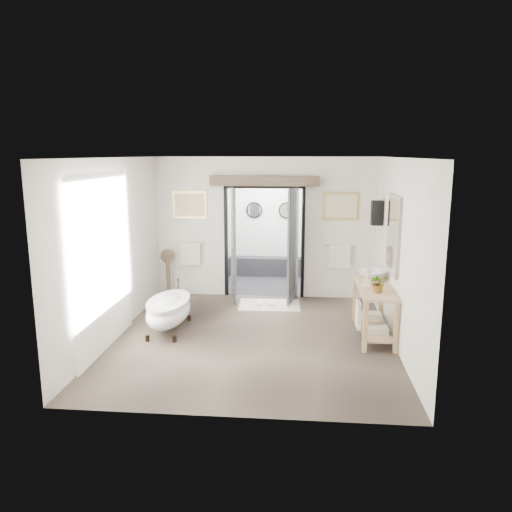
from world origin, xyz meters
name	(u,v)px	position (x,y,z in m)	size (l,w,h in m)	color
ground_plane	(253,338)	(0.00, 0.00, 0.00)	(5.00, 5.00, 0.00)	brown
room_shell	(249,227)	(-0.04, -0.12, 1.86)	(4.52, 5.02, 2.91)	silver
shower_room	(269,242)	(0.00, 3.99, 0.91)	(2.22, 2.01, 2.51)	black
back_wall_dressing	(264,224)	(0.00, 2.32, 1.56)	(3.82, 0.80, 2.52)	black
clawfoot_tub	(169,310)	(-1.45, 0.25, 0.36)	(0.67, 1.50, 0.73)	black
vanity	(373,306)	(1.95, 0.30, 0.51)	(0.57, 1.60, 0.85)	tan
pedestal_mirror	(168,277)	(-1.98, 2.20, 0.44)	(0.31, 0.20, 1.03)	brown
rug	(269,305)	(0.16, 1.83, 0.01)	(1.20, 0.80, 0.01)	beige
slippers	(265,303)	(0.07, 1.85, 0.04)	(0.36, 0.27, 0.05)	white
basin	(372,275)	(1.97, 0.70, 0.93)	(0.47, 0.47, 0.16)	white
plant	(379,283)	(1.97, -0.07, 1.00)	(0.28, 0.24, 0.31)	gray
soap_bottle_a	(367,281)	(1.83, 0.28, 0.94)	(0.08, 0.08, 0.17)	gray
soap_bottle_b	(368,273)	(1.93, 0.87, 0.93)	(0.13, 0.13, 0.16)	gray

